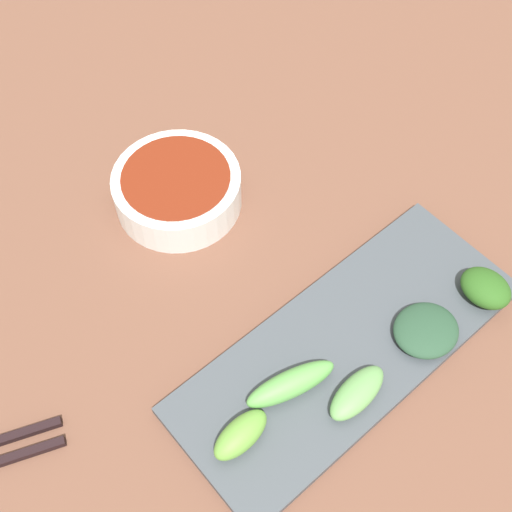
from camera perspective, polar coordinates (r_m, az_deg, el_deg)
name	(u,v)px	position (r m, az deg, el deg)	size (l,w,h in m)	color
tabletop	(284,294)	(0.71, 2.47, -3.29)	(2.10, 2.10, 0.02)	brown
sauce_bowl	(177,188)	(0.75, -6.86, 5.87)	(0.15, 0.15, 0.05)	white
serving_plate	(345,349)	(0.67, 7.77, -8.00)	(0.15, 0.37, 0.01)	#444A51
broccoli_leafy_0	(486,288)	(0.71, 19.36, -2.65)	(0.05, 0.04, 0.03)	#2C5D1D
broccoli_leafy_1	(426,330)	(0.68, 14.58, -6.28)	(0.06, 0.07, 0.02)	#284932
broccoli_stalk_2	(241,435)	(0.61, -1.35, -15.30)	(0.03, 0.06, 0.03)	#68A43E
broccoli_stalk_3	(357,393)	(0.63, 8.79, -11.69)	(0.03, 0.07, 0.02)	#67A057
broccoli_stalk_4	(291,384)	(0.63, 3.05, -11.06)	(0.03, 0.09, 0.03)	#61AC50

